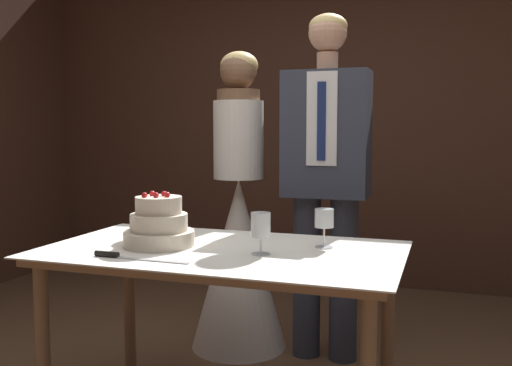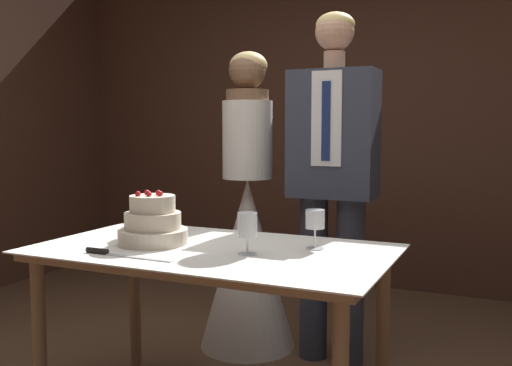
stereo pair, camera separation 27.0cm
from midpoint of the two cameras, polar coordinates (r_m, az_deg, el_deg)
name	(u,v)px [view 1 (the left image)]	position (r m, az deg, el deg)	size (l,w,h in m)	color
wall_back	(329,116)	(4.65, 5.64, 6.68)	(5.20, 0.12, 2.70)	#472B1E
cake_table	(222,269)	(2.36, -6.70, -8.55)	(1.45, 0.83, 0.76)	#8E6B4C
tiered_cake	(159,226)	(2.43, -12.85, -4.21)	(0.30, 0.30, 0.23)	beige
cake_knife	(123,256)	(2.25, -16.60, -7.07)	(0.40, 0.03, 0.02)	silver
wine_glass_near	(261,226)	(2.21, -3.04, -4.34)	(0.08, 0.08, 0.16)	silver
wine_glass_middle	(324,220)	(2.33, 3.56, -3.78)	(0.08, 0.08, 0.16)	silver
bride	(239,240)	(3.24, -4.13, -5.78)	(0.54, 0.54, 1.67)	white
groom	(326,169)	(3.03, 4.51, 1.42)	(0.45, 0.25, 1.84)	#333847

